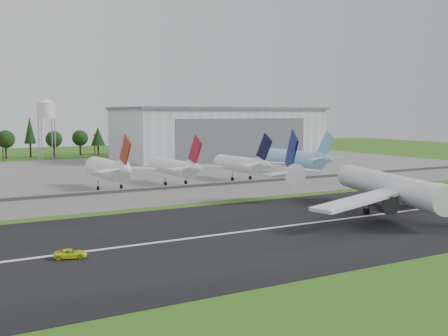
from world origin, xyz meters
TOP-DOWN VIEW (x-y plane):
  - ground at (0.00, 0.00)m, footprint 600.00×600.00m
  - runway at (0.00, 10.00)m, footprint 320.00×60.00m
  - runway_centerline at (0.00, 10.00)m, footprint 220.00×1.00m
  - apron at (0.00, 120.00)m, footprint 320.00×150.00m
  - blast_fence at (0.00, 54.99)m, footprint 240.00×0.61m
  - hangar_east at (75.00, 164.92)m, footprint 102.00×47.00m
  - water_tower at (-5.00, 185.00)m, footprint 8.40×8.40m
  - utility_poles at (0.00, 200.00)m, footprint 230.00×3.00m
  - treeline at (0.00, 215.00)m, footprint 320.00×16.00m
  - main_airliner at (29.42, 9.59)m, footprint 54.16×57.63m
  - ground_vehicle at (-42.62, 7.08)m, footprint 5.48×3.52m
  - parked_jet_red_a at (-11.99, 76.58)m, footprint 7.36×31.29m
  - parked_jet_red_b at (9.19, 76.51)m, footprint 7.36×31.29m
  - parked_jet_navy at (33.28, 76.50)m, footprint 7.36×31.29m
  - parked_jet_skyblue at (59.90, 81.58)m, footprint 7.36×37.29m

SIDE VIEW (x-z plane):
  - ground at x=0.00m, z-range 0.00..0.00m
  - utility_poles at x=0.00m, z-range -6.00..6.00m
  - treeline at x=0.00m, z-range -11.00..11.00m
  - runway at x=0.00m, z-range 0.00..0.10m
  - apron at x=0.00m, z-range 0.00..0.10m
  - runway_centerline at x=0.00m, z-range 0.10..0.12m
  - ground_vehicle at x=-42.62m, z-range 0.10..1.50m
  - blast_fence at x=0.00m, z-range 0.06..3.56m
  - main_airliner at x=29.42m, z-range -4.19..13.98m
  - parked_jet_navy at x=33.28m, z-range -2.31..14.02m
  - parked_jet_red_b at x=9.19m, z-range -2.30..14.05m
  - parked_jet_skyblue at x=59.90m, z-range -2.16..14.63m
  - parked_jet_red_a at x=-11.99m, z-range -2.11..14.71m
  - hangar_east at x=75.00m, z-range 0.03..25.23m
  - water_tower at x=-5.00m, z-range 9.85..39.25m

